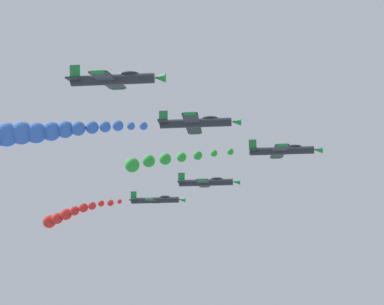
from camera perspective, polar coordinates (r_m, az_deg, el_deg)
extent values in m
cylinder|color=#23282D|center=(71.94, 10.27, 0.20)|extent=(1.30, 9.00, 1.30)
cone|color=#1E8438|center=(72.67, 14.27, 0.31)|extent=(1.23, 1.20, 1.23)
cube|color=#23282D|center=(71.88, 9.96, 0.11)|extent=(9.05, 1.90, 2.02)
cylinder|color=#1E8438|center=(76.37, 9.63, -0.58)|extent=(0.42, 1.40, 0.42)
cylinder|color=#1E8438|center=(67.40, 10.34, 0.89)|extent=(0.42, 1.40, 0.42)
cube|color=#23282D|center=(71.62, 7.09, 0.14)|extent=(3.76, 1.20, 0.94)
cube|color=#1E8438|center=(71.80, 6.98, 0.85)|extent=(0.46, 1.10, 1.60)
ellipsoid|color=black|center=(72.25, 11.67, 0.62)|extent=(0.92, 2.20, 0.85)
sphere|color=green|center=(71.47, 4.42, 0.10)|extent=(0.98, 0.98, 0.98)
sphere|color=green|center=(71.36, 2.54, -0.07)|extent=(1.02, 1.02, 1.02)
sphere|color=green|center=(71.25, 0.66, -0.33)|extent=(1.32, 1.32, 1.32)
sphere|color=green|center=(71.37, -1.21, -0.52)|extent=(1.43, 1.43, 1.43)
sphere|color=green|center=(71.34, -3.10, -0.73)|extent=(1.72, 1.72, 1.72)
sphere|color=green|center=(71.38, -4.99, -0.97)|extent=(1.81, 1.81, 1.81)
sphere|color=green|center=(71.31, -6.90, -1.43)|extent=(2.11, 2.11, 2.11)
cylinder|color=#23282D|center=(82.99, 1.61, -3.48)|extent=(1.31, 9.00, 1.31)
cone|color=#1E8438|center=(82.93, 5.14, -3.37)|extent=(1.24, 1.20, 1.24)
cube|color=#23282D|center=(83.00, 1.34, -3.55)|extent=(9.04, 1.90, 2.10)
cylinder|color=#1E8438|center=(87.55, 1.49, -3.94)|extent=(0.43, 1.40, 0.43)
cylinder|color=#1E8438|center=(78.44, 1.16, -3.12)|extent=(0.43, 1.40, 0.43)
cube|color=#23282D|center=(83.27, -1.14, -3.51)|extent=(3.75, 1.20, 0.97)
cube|color=#1E8438|center=(83.40, -1.22, -2.89)|extent=(0.47, 1.10, 1.59)
ellipsoid|color=black|center=(83.00, 2.85, -3.10)|extent=(0.93, 2.20, 0.85)
cylinder|color=#23282D|center=(62.48, 0.42, 3.40)|extent=(1.28, 9.00, 1.28)
cone|color=#1E8438|center=(62.38, 5.11, 3.55)|extent=(1.22, 1.20, 1.22)
cube|color=#23282D|center=(62.48, 0.06, 3.30)|extent=(9.08, 1.90, 1.86)
cylinder|color=#1E8438|center=(66.91, 0.35, 2.24)|extent=(0.42, 1.40, 0.42)
cylinder|color=#1E8438|center=(58.08, -0.28, 4.53)|extent=(0.42, 1.40, 0.42)
cube|color=#23282D|center=(62.87, -3.22, 3.32)|extent=(3.77, 1.20, 0.87)
cube|color=#1E8438|center=(63.14, -3.31, 4.11)|extent=(0.43, 1.10, 1.60)
ellipsoid|color=black|center=(62.54, 2.07, 3.89)|extent=(0.91, 2.20, 0.83)
sphere|color=blue|center=(63.08, -5.60, 3.07)|extent=(1.05, 1.05, 1.05)
sphere|color=blue|center=(63.46, -7.03, 3.05)|extent=(1.03, 1.03, 1.03)
sphere|color=blue|center=(63.52, -8.51, 3.07)|extent=(1.39, 1.39, 1.39)
sphere|color=blue|center=(63.72, -9.96, 2.94)|extent=(1.45, 1.45, 1.45)
sphere|color=blue|center=(63.95, -11.41, 2.85)|extent=(1.65, 1.65, 1.65)
sphere|color=blue|center=(63.83, -12.95, 2.71)|extent=(1.84, 1.84, 1.84)
sphere|color=blue|center=(64.14, -14.38, 2.59)|extent=(2.19, 2.19, 2.19)
sphere|color=blue|center=(64.16, -15.89, 2.37)|extent=(2.42, 2.42, 2.42)
sphere|color=blue|center=(63.99, -17.49, 2.18)|extent=(2.61, 2.61, 2.61)
sphere|color=blue|center=(64.07, -19.02, 2.15)|extent=(2.86, 2.86, 2.86)
sphere|color=blue|center=(64.19, -20.55, 1.95)|extent=(2.96, 2.96, 2.96)
cylinder|color=#23282D|center=(93.78, -4.26, -5.49)|extent=(1.32, 9.00, 1.32)
cone|color=#1E8438|center=(93.17, -1.14, -5.44)|extent=(1.26, 1.20, 1.26)
cube|color=#23282D|center=(93.84, -4.50, -5.56)|extent=(8.99, 1.90, 2.30)
cylinder|color=#1E8438|center=(98.37, -4.10, -5.75)|extent=(0.43, 1.40, 0.43)
cylinder|color=#1E8438|center=(89.30, -4.95, -5.35)|extent=(0.43, 1.40, 0.43)
cube|color=#23282D|center=(94.46, -6.67, -5.50)|extent=(3.74, 1.20, 1.05)
cube|color=#1E8438|center=(94.55, -6.73, -4.95)|extent=(0.51, 1.10, 1.59)
ellipsoid|color=black|center=(93.58, -3.17, -5.17)|extent=(0.94, 2.20, 0.87)
sphere|color=red|center=(95.03, -8.33, -5.58)|extent=(0.89, 0.89, 0.89)
sphere|color=red|center=(95.64, -9.36, -5.72)|extent=(1.24, 1.24, 1.24)
sphere|color=red|center=(96.08, -10.41, -5.77)|extent=(1.21, 1.21, 1.21)
sphere|color=red|center=(96.68, -11.42, -6.01)|extent=(1.54, 1.54, 1.54)
sphere|color=red|center=(97.58, -12.37, -6.20)|extent=(1.81, 1.81, 1.81)
sphere|color=red|center=(98.24, -13.36, -6.52)|extent=(1.85, 1.85, 1.85)
sphere|color=red|center=(99.23, -14.28, -6.88)|extent=(2.25, 2.25, 2.25)
sphere|color=red|center=(100.03, -15.22, -7.30)|extent=(2.22, 2.22, 2.22)
sphere|color=red|center=(101.31, -16.06, -7.60)|extent=(2.59, 2.59, 2.59)
cylinder|color=#23282D|center=(54.24, -9.11, 8.26)|extent=(1.41, 9.00, 1.41)
cone|color=#1E8438|center=(53.35, -3.71, 8.56)|extent=(1.34, 1.20, 1.34)
cube|color=#23282D|center=(54.31, -9.52, 8.13)|extent=(8.69, 1.90, 3.37)
cylinder|color=#1E8438|center=(58.72, -8.46, 7.31)|extent=(0.46, 1.40, 0.46)
cylinder|color=#1E8438|center=(49.94, -10.78, 9.09)|extent=(0.46, 1.40, 0.46)
cube|color=#23282D|center=(55.27, -13.19, 8.03)|extent=(3.63, 1.20, 1.49)
cube|color=#1E8438|center=(55.48, -13.31, 8.95)|extent=(0.69, 1.10, 1.55)
ellipsoid|color=black|center=(53.97, -7.24, 8.89)|extent=(0.99, 2.20, 0.93)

